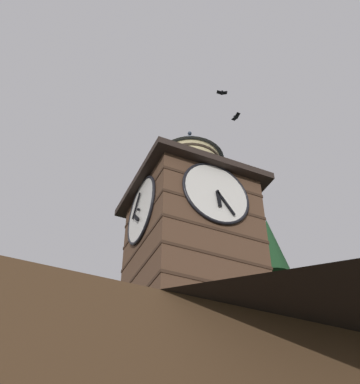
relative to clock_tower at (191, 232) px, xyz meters
The scene contains 3 objects.
clock_tower is the anchor object (origin of this frame).
flying_bird_high 8.50m from the clock_tower, behind, with size 0.51×0.32×0.14m.
flying_bird_low 9.64m from the clock_tower, 153.37° to the right, with size 0.28×0.56×0.15m.
Camera 1 is at (3.72, 10.32, 2.24)m, focal length 46.34 mm.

